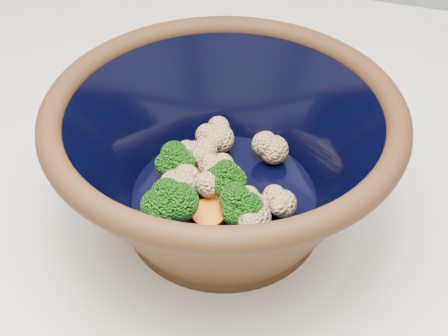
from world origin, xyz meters
name	(u,v)px	position (x,y,z in m)	size (l,w,h in m)	color
mixing_bowl	(224,157)	(-0.09, 0.09, 0.98)	(0.40, 0.40, 0.14)	black
vegetable_pile	(216,185)	(-0.09, 0.08, 0.95)	(0.14, 0.16, 0.06)	#608442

